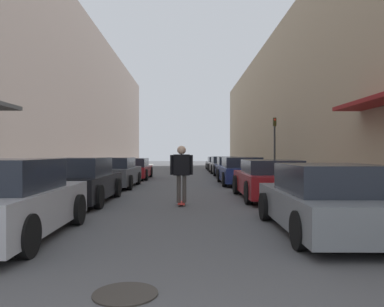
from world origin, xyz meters
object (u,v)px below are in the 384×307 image
(manhole_cover, at_px, (125,294))
(traffic_light, at_px, (275,141))
(parked_car_right_1, at_px, (269,180))
(skateboarder, at_px, (182,169))
(parked_car_left_1, at_px, (80,181))
(parked_car_left_3, at_px, (134,169))
(parked_car_right_2, at_px, (241,171))
(parked_car_left_2, at_px, (113,173))
(parked_car_left_0, at_px, (2,201))
(parked_car_right_5, at_px, (218,164))
(parked_car_right_3, at_px, (231,167))
(parked_car_right_0, at_px, (328,200))
(parked_car_right_4, at_px, (224,165))

(manhole_cover, bearing_deg, traffic_light, 71.40)
(parked_car_right_1, xyz_separation_m, skateboarder, (-2.89, -1.46, 0.43))
(parked_car_left_1, xyz_separation_m, parked_car_right_1, (6.00, 0.89, -0.02))
(parked_car_left_3, height_order, parked_car_right_2, parked_car_right_2)
(parked_car_left_2, bearing_deg, parked_car_left_3, 88.52)
(parked_car_left_0, bearing_deg, parked_car_left_3, 89.58)
(parked_car_right_2, relative_size, parked_car_right_5, 1.02)
(traffic_light, bearing_deg, parked_car_right_3, 121.49)
(parked_car_left_1, xyz_separation_m, parked_car_right_5, (6.03, 21.92, -0.08))
(parked_car_right_1, bearing_deg, skateboarder, -153.09)
(parked_car_left_0, height_order, parked_car_left_2, parked_car_left_0)
(parked_car_right_5, bearing_deg, traffic_light, -81.65)
(parked_car_right_3, bearing_deg, parked_car_left_3, -168.38)
(parked_car_left_2, bearing_deg, parked_car_right_0, -58.31)
(parked_car_left_3, relative_size, traffic_light, 1.42)
(parked_car_left_1, bearing_deg, parked_car_left_3, 89.23)
(parked_car_left_0, xyz_separation_m, parked_car_right_4, (6.01, 21.43, -0.05))
(parked_car_left_3, bearing_deg, traffic_light, -14.29)
(parked_car_right_2, bearing_deg, parked_car_left_0, -117.22)
(parked_car_left_1, height_order, parked_car_left_2, parked_car_left_1)
(parked_car_left_2, height_order, parked_car_right_3, parked_car_left_2)
(parked_car_right_2, height_order, parked_car_right_5, parked_car_right_2)
(parked_car_right_4, bearing_deg, parked_car_right_5, 90.12)
(parked_car_right_2, xyz_separation_m, parked_car_right_4, (0.16, 10.07, -0.02))
(manhole_cover, relative_size, traffic_light, 0.21)
(parked_car_left_3, distance_m, parked_car_right_2, 7.00)
(parked_car_left_3, relative_size, manhole_cover, 6.66)
(parked_car_right_1, bearing_deg, parked_car_left_1, -171.58)
(parked_car_right_1, bearing_deg, traffic_light, 75.46)
(parked_car_right_4, xyz_separation_m, parked_car_right_5, (-0.01, 5.31, -0.04))
(parked_car_left_3, relative_size, parked_car_right_3, 1.17)
(parked_car_right_0, relative_size, parked_car_right_4, 0.99)
(parked_car_right_2, relative_size, skateboarder, 2.53)
(parked_car_right_1, distance_m, traffic_light, 8.07)
(parked_car_right_3, height_order, traffic_light, traffic_light)
(skateboarder, bearing_deg, parked_car_right_3, 76.74)
(parked_car_right_4, relative_size, skateboarder, 2.47)
(parked_car_left_0, xyz_separation_m, parked_car_right_3, (6.00, 16.59, -0.05))
(parked_car_left_1, height_order, skateboarder, skateboarder)
(parked_car_left_0, bearing_deg, parked_car_left_1, 90.34)
(parked_car_right_0, height_order, parked_car_right_5, parked_car_right_0)
(parked_car_right_3, height_order, parked_car_right_5, parked_car_right_3)
(parked_car_left_0, xyz_separation_m, parked_car_right_1, (5.97, 5.72, -0.04))
(traffic_light, bearing_deg, parked_car_left_1, -133.04)
(parked_car_right_0, xyz_separation_m, parked_car_right_3, (0.09, 16.16, -0.00))
(parked_car_right_1, height_order, parked_car_right_4, parked_car_right_1)
(parked_car_left_2, height_order, manhole_cover, parked_car_left_2)
(parked_car_right_0, distance_m, parked_car_right_2, 10.94)
(parked_car_left_1, bearing_deg, parked_car_right_3, 62.88)
(parked_car_right_2, relative_size, parked_car_right_4, 1.03)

